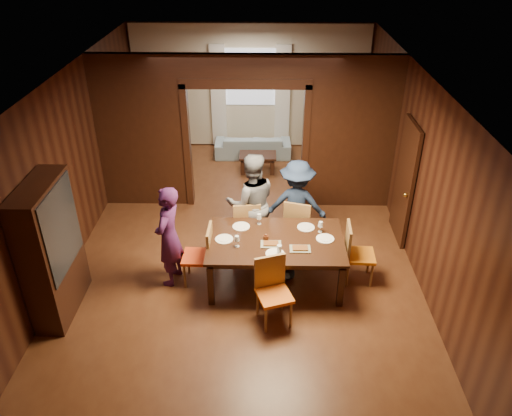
{
  "coord_description": "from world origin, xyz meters",
  "views": [
    {
      "loc": [
        0.35,
        -6.97,
        4.91
      ],
      "look_at": [
        0.22,
        -0.4,
        1.05
      ],
      "focal_mm": 35.0,
      "sensor_mm": 36.0,
      "label": 1
    }
  ],
  "objects_px": {
    "person_grey": "(251,203)",
    "chair_far_l": "(246,224)",
    "chair_far_r": "(299,223)",
    "person_purple": "(169,237)",
    "chair_left": "(197,255)",
    "chair_near": "(274,293)",
    "sofa": "(253,145)",
    "person_navy": "(297,205)",
    "chair_right": "(360,254)",
    "coffee_table": "(258,163)",
    "hutch": "(51,250)",
    "dining_table": "(275,261)"
  },
  "relations": [
    {
      "from": "chair_left",
      "to": "chair_far_l",
      "type": "distance_m",
      "value": 1.12
    },
    {
      "from": "person_grey",
      "to": "dining_table",
      "type": "bearing_deg",
      "value": 102.73
    },
    {
      "from": "person_navy",
      "to": "sofa",
      "type": "xyz_separation_m",
      "value": [
        -0.81,
        3.67,
        -0.52
      ]
    },
    {
      "from": "person_grey",
      "to": "chair_far_l",
      "type": "bearing_deg",
      "value": 21.44
    },
    {
      "from": "chair_far_l",
      "to": "hutch",
      "type": "bearing_deg",
      "value": 22.64
    },
    {
      "from": "coffee_table",
      "to": "chair_far_l",
      "type": "distance_m",
      "value": 3.01
    },
    {
      "from": "sofa",
      "to": "chair_far_r",
      "type": "height_order",
      "value": "chair_far_r"
    },
    {
      "from": "sofa",
      "to": "chair_far_l",
      "type": "height_order",
      "value": "chair_far_l"
    },
    {
      "from": "person_navy",
      "to": "sofa",
      "type": "relative_size",
      "value": 0.89
    },
    {
      "from": "chair_right",
      "to": "person_navy",
      "type": "bearing_deg",
      "value": 47.0
    },
    {
      "from": "person_purple",
      "to": "chair_far_l",
      "type": "relative_size",
      "value": 1.66
    },
    {
      "from": "person_navy",
      "to": "dining_table",
      "type": "height_order",
      "value": "person_navy"
    },
    {
      "from": "chair_right",
      "to": "hutch",
      "type": "xyz_separation_m",
      "value": [
        -4.34,
        -0.73,
        0.52
      ]
    },
    {
      "from": "person_purple",
      "to": "sofa",
      "type": "height_order",
      "value": "person_purple"
    },
    {
      "from": "chair_far_l",
      "to": "hutch",
      "type": "relative_size",
      "value": 0.48
    },
    {
      "from": "person_grey",
      "to": "chair_left",
      "type": "height_order",
      "value": "person_grey"
    },
    {
      "from": "person_grey",
      "to": "chair_near",
      "type": "xyz_separation_m",
      "value": [
        0.36,
        -1.8,
        -0.38
      ]
    },
    {
      "from": "chair_right",
      "to": "chair_far_l",
      "type": "relative_size",
      "value": 1.0
    },
    {
      "from": "sofa",
      "to": "chair_right",
      "type": "height_order",
      "value": "chair_right"
    },
    {
      "from": "person_purple",
      "to": "chair_right",
      "type": "distance_m",
      "value": 2.89
    },
    {
      "from": "person_navy",
      "to": "coffee_table",
      "type": "relative_size",
      "value": 1.95
    },
    {
      "from": "chair_far_r",
      "to": "person_purple",
      "type": "bearing_deg",
      "value": 40.65
    },
    {
      "from": "chair_far_r",
      "to": "sofa",
      "type": "bearing_deg",
      "value": -61.28
    },
    {
      "from": "person_grey",
      "to": "person_navy",
      "type": "xyz_separation_m",
      "value": [
        0.75,
        0.11,
        -0.08
      ]
    },
    {
      "from": "dining_table",
      "to": "chair_left",
      "type": "bearing_deg",
      "value": -178.81
    },
    {
      "from": "dining_table",
      "to": "person_navy",
      "type": "bearing_deg",
      "value": 70.52
    },
    {
      "from": "person_purple",
      "to": "chair_near",
      "type": "height_order",
      "value": "person_purple"
    },
    {
      "from": "person_navy",
      "to": "chair_right",
      "type": "height_order",
      "value": "person_navy"
    },
    {
      "from": "coffee_table",
      "to": "chair_near",
      "type": "distance_m",
      "value": 4.76
    },
    {
      "from": "chair_far_r",
      "to": "chair_near",
      "type": "distance_m",
      "value": 1.85
    },
    {
      "from": "chair_left",
      "to": "chair_near",
      "type": "height_order",
      "value": "same"
    },
    {
      "from": "person_purple",
      "to": "dining_table",
      "type": "height_order",
      "value": "person_purple"
    },
    {
      "from": "person_grey",
      "to": "chair_far_l",
      "type": "height_order",
      "value": "person_grey"
    },
    {
      "from": "hutch",
      "to": "sofa",
      "type": "bearing_deg",
      "value": 64.09
    },
    {
      "from": "person_grey",
      "to": "chair_right",
      "type": "relative_size",
      "value": 1.78
    },
    {
      "from": "dining_table",
      "to": "chair_far_r",
      "type": "relative_size",
      "value": 2.08
    },
    {
      "from": "person_navy",
      "to": "coffee_table",
      "type": "xyz_separation_m",
      "value": [
        -0.69,
        2.83,
        -0.58
      ]
    },
    {
      "from": "person_navy",
      "to": "chair_left",
      "type": "relative_size",
      "value": 1.61
    },
    {
      "from": "chair_near",
      "to": "chair_far_l",
      "type": "bearing_deg",
      "value": 85.67
    },
    {
      "from": "person_grey",
      "to": "chair_near",
      "type": "height_order",
      "value": "person_grey"
    },
    {
      "from": "sofa",
      "to": "chair_far_r",
      "type": "xyz_separation_m",
      "value": [
        0.86,
        -3.78,
        0.23
      ]
    },
    {
      "from": "person_navy",
      "to": "sofa",
      "type": "distance_m",
      "value": 3.79
    },
    {
      "from": "coffee_table",
      "to": "person_purple",
      "type": "bearing_deg",
      "value": -108.02
    },
    {
      "from": "chair_left",
      "to": "dining_table",
      "type": "bearing_deg",
      "value": 92.66
    },
    {
      "from": "hutch",
      "to": "chair_near",
      "type": "bearing_deg",
      "value": -4.24
    },
    {
      "from": "chair_far_r",
      "to": "coffee_table",
      "type": "bearing_deg",
      "value": -60.1
    },
    {
      "from": "dining_table",
      "to": "chair_left",
      "type": "relative_size",
      "value": 2.08
    },
    {
      "from": "person_purple",
      "to": "chair_left",
      "type": "bearing_deg",
      "value": 101.17
    },
    {
      "from": "sofa",
      "to": "dining_table",
      "type": "height_order",
      "value": "dining_table"
    },
    {
      "from": "chair_far_r",
      "to": "person_navy",
      "type": "bearing_deg",
      "value": -51.13
    }
  ]
}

